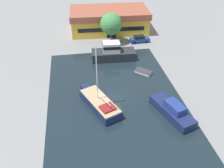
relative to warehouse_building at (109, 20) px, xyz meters
The scene contains 9 objects.
ground_plane 30.21m from the warehouse_building, 97.07° to the right, with size 440.00×440.00×0.00m, color gray.
water_canal 30.21m from the warehouse_building, 97.07° to the right, with size 22.53×34.50×0.01m, color black.
warehouse_building is the anchor object (origin of this frame).
quay_tree_near_building 8.26m from the warehouse_building, 95.33° to the right, with size 5.17×5.17×7.39m.
parked_car 10.99m from the warehouse_building, 55.30° to the right, with size 4.80×1.91×1.68m.
sailboat_moored 32.76m from the warehouse_building, 101.59° to the right, with size 6.26×10.05×10.90m.
motor_cruiser 16.31m from the warehouse_building, 95.90° to the right, with size 9.57×4.11×3.90m.
small_dinghy 23.35m from the warehouse_building, 81.75° to the right, with size 3.49×3.44×0.53m.
cabin_boat 36.22m from the warehouse_building, 83.05° to the right, with size 5.16×8.93×2.55m.
Camera 1 is at (-5.96, -33.72, 26.12)m, focal length 40.00 mm.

